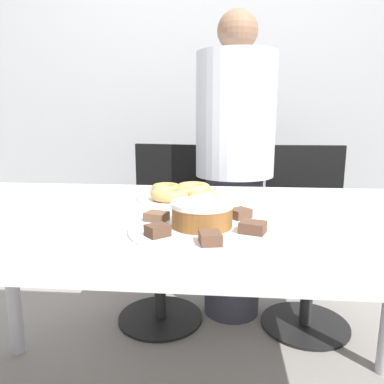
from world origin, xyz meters
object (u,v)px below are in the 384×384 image
(plate_donuts, at_px, (185,197))
(frosted_cake, at_px, (202,214))
(office_chair_right, at_px, (307,242))
(person_standing, at_px, (234,166))
(office_chair_left, at_px, (163,237))
(plate_cake, at_px, (202,228))

(plate_donuts, bearing_deg, frosted_cake, -77.15)
(office_chair_right, relative_size, frosted_cake, 5.77)
(person_standing, xyz_separation_m, plate_donuts, (-0.19, -0.62, -0.03))
(person_standing, relative_size, office_chair_right, 1.71)
(office_chair_left, height_order, office_chair_right, same)
(person_standing, bearing_deg, plate_donuts, -106.82)
(frosted_cake, bearing_deg, plate_donuts, 102.85)
(plate_cake, xyz_separation_m, frosted_cake, (0.00, -0.00, 0.04))
(person_standing, distance_m, plate_cake, 0.98)
(office_chair_left, xyz_separation_m, plate_donuts, (0.18, -0.56, 0.34))
(person_standing, height_order, plate_donuts, person_standing)
(plate_cake, distance_m, frosted_cake, 0.04)
(office_chair_left, distance_m, plate_donuts, 0.68)
(plate_donuts, xyz_separation_m, frosted_cake, (0.08, -0.36, 0.04))
(plate_donuts, height_order, frosted_cake, frosted_cake)
(office_chair_right, bearing_deg, plate_donuts, -135.91)
(office_chair_left, relative_size, frosted_cake, 5.77)
(person_standing, distance_m, frosted_cake, 0.98)
(office_chair_right, distance_m, plate_cake, 1.09)
(plate_donuts, bearing_deg, plate_cake, -77.15)
(office_chair_right, bearing_deg, plate_cake, -118.20)
(plate_donuts, distance_m, frosted_cake, 0.37)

